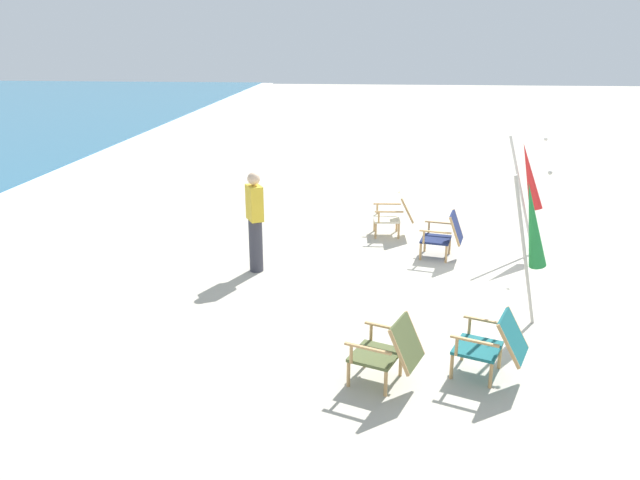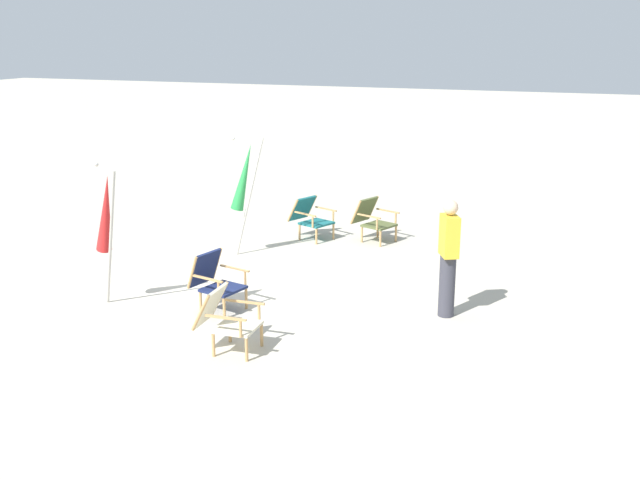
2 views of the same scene
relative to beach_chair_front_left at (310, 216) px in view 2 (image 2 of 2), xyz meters
name	(u,v)px [view 2 (image 2 of 2)]	position (x,y,z in m)	size (l,w,h in m)	color
ground_plane	(223,277)	(2.65, -0.43, -0.42)	(80.00, 80.00, 0.00)	#B7AF9E
beach_chair_front_left	(310,216)	(0.00, 0.00, 0.00)	(0.82, 0.92, 0.78)	#196066
beach_chair_mid_center	(225,317)	(5.14, 0.95, 0.00)	(0.62, 0.77, 0.79)	beige
beach_chair_front_right	(372,218)	(-0.26, 1.15, 0.00)	(0.80, 0.89, 0.80)	#515B33
beach_chair_far_center	(215,279)	(3.93, 0.14, 0.01)	(0.71, 0.80, 0.81)	#19234C
umbrella_furled_red	(106,215)	(4.38, -1.27, 0.91)	(0.47, 0.66, 2.05)	#B7B2A8
umbrella_furled_green	(244,178)	(1.40, -0.65, 0.93)	(0.39, 0.60, 2.08)	#B7B2A8
person_near_chairs	(448,257)	(3.04, 3.23, 0.42)	(0.39, 0.33, 1.63)	#383842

